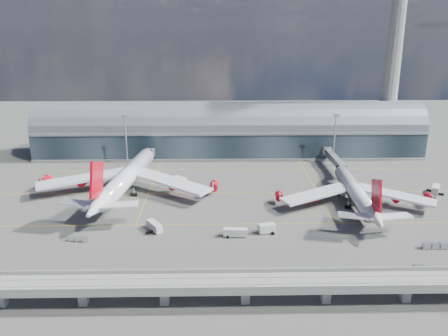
{
  "coord_description": "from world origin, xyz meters",
  "views": [
    {
      "loc": [
        -7.13,
        -147.68,
        65.77
      ],
      "look_at": [
        -4.07,
        10.0,
        14.0
      ],
      "focal_mm": 35.0,
      "sensor_mm": 36.0,
      "label": 1
    }
  ],
  "objects_px": {
    "floodlight_mast_left": "(126,140)",
    "service_truck_0": "(154,226)",
    "cargo_train_2": "(435,246)",
    "cargo_train_0": "(79,239)",
    "service_truck_4": "(341,191)",
    "cargo_train_1": "(438,270)",
    "control_tower": "(393,54)",
    "service_truck_2": "(235,232)",
    "service_truck_3": "(435,190)",
    "airliner_right": "(356,193)",
    "service_truck_5": "(180,180)",
    "service_truck_1": "(267,228)",
    "airliner_left": "(126,178)",
    "floodlight_mast_right": "(334,139)"
  },
  "relations": [
    {
      "from": "floodlight_mast_left",
      "to": "service_truck_0",
      "type": "xyz_separation_m",
      "value": [
        22.14,
        -69.63,
        -12.04
      ]
    },
    {
      "from": "cargo_train_2",
      "to": "cargo_train_0",
      "type": "bearing_deg",
      "value": 86.9
    },
    {
      "from": "service_truck_4",
      "to": "cargo_train_1",
      "type": "bearing_deg",
      "value": -88.65
    },
    {
      "from": "floodlight_mast_left",
      "to": "control_tower",
      "type": "bearing_deg",
      "value": 11.72
    },
    {
      "from": "floodlight_mast_left",
      "to": "service_truck_2",
      "type": "bearing_deg",
      "value": -56.56
    },
    {
      "from": "service_truck_3",
      "to": "cargo_train_0",
      "type": "xyz_separation_m",
      "value": [
        -133.95,
        -38.93,
        -0.9
      ]
    },
    {
      "from": "airliner_right",
      "to": "service_truck_3",
      "type": "relative_size",
      "value": 8.7
    },
    {
      "from": "service_truck_0",
      "to": "cargo_train_1",
      "type": "distance_m",
      "value": 86.85
    },
    {
      "from": "control_tower",
      "to": "cargo_train_0",
      "type": "xyz_separation_m",
      "value": [
        -136.21,
        -104.52,
        -50.84
      ]
    },
    {
      "from": "service_truck_5",
      "to": "cargo_train_1",
      "type": "distance_m",
      "value": 106.37
    },
    {
      "from": "airliner_right",
      "to": "cargo_train_0",
      "type": "bearing_deg",
      "value": -161.8
    },
    {
      "from": "airliner_right",
      "to": "cargo_train_1",
      "type": "bearing_deg",
      "value": -76.83
    },
    {
      "from": "floodlight_mast_left",
      "to": "airliner_right",
      "type": "height_order",
      "value": "floodlight_mast_left"
    },
    {
      "from": "cargo_train_2",
      "to": "floodlight_mast_left",
      "type": "bearing_deg",
      "value": 53.38
    },
    {
      "from": "service_truck_2",
      "to": "service_truck_0",
      "type": "bearing_deg",
      "value": 85.35
    },
    {
      "from": "service_truck_2",
      "to": "cargo_train_1",
      "type": "relative_size",
      "value": 0.61
    },
    {
      "from": "control_tower",
      "to": "cargo_train_1",
      "type": "xyz_separation_m",
      "value": [
        -30.65,
        -125.63,
        -50.73
      ]
    },
    {
      "from": "service_truck_0",
      "to": "cargo_train_0",
      "type": "height_order",
      "value": "service_truck_0"
    },
    {
      "from": "service_truck_2",
      "to": "cargo_train_1",
      "type": "xyz_separation_m",
      "value": [
        55.28,
        -23.32,
        -0.56
      ]
    },
    {
      "from": "control_tower",
      "to": "cargo_train_0",
      "type": "bearing_deg",
      "value": -142.5
    },
    {
      "from": "service_truck_1",
      "to": "cargo_train_2",
      "type": "bearing_deg",
      "value": -117.16
    },
    {
      "from": "service_truck_3",
      "to": "cargo_train_0",
      "type": "distance_m",
      "value": 139.49
    },
    {
      "from": "airliner_left",
      "to": "service_truck_5",
      "type": "height_order",
      "value": "airliner_left"
    },
    {
      "from": "floodlight_mast_left",
      "to": "service_truck_1",
      "type": "xyz_separation_m",
      "value": [
        59.58,
        -71.87,
        -12.02
      ]
    },
    {
      "from": "airliner_right",
      "to": "cargo_train_1",
      "type": "distance_m",
      "value": 48.65
    },
    {
      "from": "service_truck_1",
      "to": "cargo_train_2",
      "type": "relative_size",
      "value": 0.74
    },
    {
      "from": "service_truck_5",
      "to": "airliner_right",
      "type": "bearing_deg",
      "value": -69.62
    },
    {
      "from": "airliner_left",
      "to": "service_truck_5",
      "type": "xyz_separation_m",
      "value": [
        21.1,
        11.56,
        -5.27
      ]
    },
    {
      "from": "cargo_train_1",
      "to": "service_truck_3",
      "type": "bearing_deg",
      "value": -43.35
    },
    {
      "from": "floodlight_mast_left",
      "to": "airliner_right",
      "type": "xyz_separation_m",
      "value": [
        95.68,
        -49.94,
        -8.44
      ]
    },
    {
      "from": "service_truck_1",
      "to": "service_truck_3",
      "type": "xyz_separation_m",
      "value": [
        73.15,
        34.28,
        0.09
      ]
    },
    {
      "from": "floodlight_mast_right",
      "to": "service_truck_3",
      "type": "distance_m",
      "value": 51.26
    },
    {
      "from": "cargo_train_1",
      "to": "service_truck_2",
      "type": "bearing_deg",
      "value": 49.08
    },
    {
      "from": "service_truck_3",
      "to": "cargo_train_2",
      "type": "distance_m",
      "value": 51.26
    },
    {
      "from": "service_truck_4",
      "to": "service_truck_5",
      "type": "bearing_deg",
      "value": 159.76
    },
    {
      "from": "service_truck_0",
      "to": "control_tower",
      "type": "bearing_deg",
      "value": 5.72
    },
    {
      "from": "service_truck_2",
      "to": "service_truck_3",
      "type": "distance_m",
      "value": 91.36
    },
    {
      "from": "cargo_train_0",
      "to": "control_tower",
      "type": "bearing_deg",
      "value": -63.17
    },
    {
      "from": "control_tower",
      "to": "service_truck_3",
      "type": "height_order",
      "value": "control_tower"
    },
    {
      "from": "cargo_train_0",
      "to": "floodlight_mast_right",
      "type": "bearing_deg",
      "value": -63.58
    },
    {
      "from": "service_truck_0",
      "to": "cargo_train_2",
      "type": "relative_size",
      "value": 0.93
    },
    {
      "from": "floodlight_mast_right",
      "to": "service_truck_4",
      "type": "relative_size",
      "value": 4.51
    },
    {
      "from": "service_truck_0",
      "to": "cargo_train_1",
      "type": "bearing_deg",
      "value": -53.95
    },
    {
      "from": "airliner_right",
      "to": "cargo_train_1",
      "type": "height_order",
      "value": "airliner_right"
    },
    {
      "from": "service_truck_3",
      "to": "service_truck_5",
      "type": "relative_size",
      "value": 1.13
    },
    {
      "from": "floodlight_mast_left",
      "to": "cargo_train_0",
      "type": "xyz_separation_m",
      "value": [
        -1.21,
        -76.52,
        -12.84
      ]
    },
    {
      "from": "control_tower",
      "to": "floodlight_mast_right",
      "type": "xyz_separation_m",
      "value": [
        -35.0,
        -28.0,
        -38.0
      ]
    },
    {
      "from": "control_tower",
      "to": "cargo_train_2",
      "type": "distance_m",
      "value": 125.1
    },
    {
      "from": "floodlight_mast_right",
      "to": "cargo_train_2",
      "type": "relative_size",
      "value": 3.19
    },
    {
      "from": "floodlight_mast_right",
      "to": "service_truck_1",
      "type": "relative_size",
      "value": 4.32
    }
  ]
}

